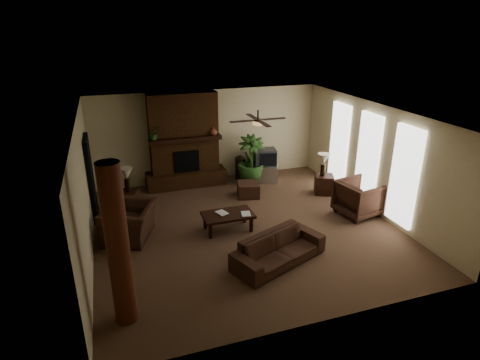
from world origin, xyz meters
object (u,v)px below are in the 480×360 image
object	(u,v)px
armchair_right	(359,196)
lamp_left	(126,175)
coffee_table	(228,216)
side_table_left	(128,201)
floor_vase	(240,166)
log_column	(118,247)
tv_stand	(265,173)
sofa	(279,245)
ottoman	(248,190)
floor_plant	(251,170)
side_table_right	(324,184)
armchair_left	(129,217)
lamp_right	(324,161)

from	to	relation	value
armchair_right	lamp_left	xyz separation A→B (m)	(-5.59, 2.09, 0.50)
coffee_table	lamp_left	bearing A→B (deg)	139.57
side_table_left	floor_vase	bearing A→B (deg)	19.76
log_column	tv_stand	distance (m)	6.98
sofa	tv_stand	xyz separation A→B (m)	(1.43, 4.37, -0.15)
sofa	ottoman	xyz separation A→B (m)	(0.54, 3.39, -0.20)
floor_vase	side_table_left	distance (m)	3.78
floor_plant	sofa	bearing A→B (deg)	-102.42
side_table_left	side_table_right	size ratio (longest dim) A/B	1.00
tv_stand	floor_plant	size ratio (longest dim) A/B	0.57
floor_plant	side_table_right	size ratio (longest dim) A/B	2.70
armchair_right	tv_stand	distance (m)	3.31
armchair_left	log_column	bearing A→B (deg)	16.60
floor_vase	lamp_left	bearing A→B (deg)	-159.98
side_table_right	lamp_left	bearing A→B (deg)	173.75
lamp_left	coffee_table	bearing A→B (deg)	-40.43
armchair_right	lamp_left	bearing A→B (deg)	58.16
sofa	floor_plant	bearing A→B (deg)	55.69
lamp_left	ottoman	bearing A→B (deg)	-1.64
lamp_left	lamp_right	xyz separation A→B (m)	(5.39, -0.56, 0.00)
ottoman	floor_vase	size ratio (longest dim) A/B	0.78
armchair_left	lamp_right	distance (m)	5.56
log_column	armchair_left	bearing A→B (deg)	84.09
lamp_left	side_table_right	xyz separation A→B (m)	(5.44, -0.60, -0.73)
coffee_table	armchair_right	bearing A→B (deg)	-4.30
floor_plant	lamp_right	xyz separation A→B (m)	(1.68, -1.42, 0.59)
coffee_table	side_table_right	bearing A→B (deg)	20.69
armchair_right	side_table_left	xyz separation A→B (m)	(-5.63, 2.10, -0.23)
sofa	floor_plant	distance (m)	4.44
armchair_right	ottoman	bearing A→B (deg)	37.69
floor_vase	armchair_left	bearing A→B (deg)	-142.59
armchair_left	tv_stand	size ratio (longest dim) A/B	1.45
side_table_left	lamp_left	size ratio (longest dim) A/B	0.85
armchair_left	floor_vase	bearing A→B (deg)	149.92
tv_stand	lamp_right	xyz separation A→B (m)	(1.20, -1.45, 0.75)
armchair_left	coffee_table	world-z (taller)	armchair_left
log_column	floor_vase	distance (m)	6.84
log_column	coffee_table	xyz separation A→B (m)	(2.52, 2.43, -1.03)
side_table_left	side_table_right	xyz separation A→B (m)	(5.47, -0.60, 0.00)
armchair_left	tv_stand	bearing A→B (deg)	141.45
lamp_right	armchair_left	bearing A→B (deg)	-170.60
ottoman	lamp_left	xyz separation A→B (m)	(-3.29, 0.09, 0.80)
side_table_right	armchair_left	bearing A→B (deg)	-171.02
floor_plant	side_table_left	bearing A→B (deg)	-167.23
armchair_left	side_table_right	xyz separation A→B (m)	(5.52, 0.87, -0.26)
tv_stand	floor_plant	world-z (taller)	floor_plant
tv_stand	lamp_right	size ratio (longest dim) A/B	1.31
floor_plant	lamp_left	size ratio (longest dim) A/B	2.28
log_column	tv_stand	bearing A→B (deg)	48.56
coffee_table	ottoman	distance (m)	2.09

